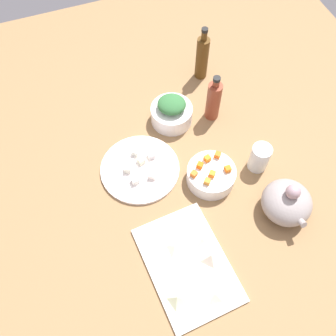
# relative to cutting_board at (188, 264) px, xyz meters

# --- Properties ---
(tabletop) EXTENTS (1.90, 1.90, 0.03)m
(tabletop) POSITION_rel_cutting_board_xyz_m (-0.30, 0.05, -0.02)
(tabletop) COLOR olive
(tabletop) RESTS_ON ground
(cutting_board) EXTENTS (0.34, 0.24, 0.01)m
(cutting_board) POSITION_rel_cutting_board_xyz_m (0.00, 0.00, 0.00)
(cutting_board) COLOR white
(cutting_board) RESTS_ON tabletop
(plate_tofu) EXTENTS (0.26, 0.26, 0.01)m
(plate_tofu) POSITION_rel_cutting_board_xyz_m (-0.35, -0.03, 0.00)
(plate_tofu) COLOR white
(plate_tofu) RESTS_ON tabletop
(bowl_greens) EXTENTS (0.15, 0.15, 0.06)m
(bowl_greens) POSITION_rel_cutting_board_xyz_m (-0.51, 0.14, 0.03)
(bowl_greens) COLOR white
(bowl_greens) RESTS_ON tabletop
(bowl_carrots) EXTENTS (0.16, 0.16, 0.06)m
(bowl_carrots) POSITION_rel_cutting_board_xyz_m (-0.24, 0.17, 0.02)
(bowl_carrots) COLOR white
(bowl_carrots) RESTS_ON tabletop
(teapot) EXTENTS (0.17, 0.15, 0.14)m
(teapot) POSITION_rel_cutting_board_xyz_m (-0.06, 0.34, 0.05)
(teapot) COLOR #9C908E
(teapot) RESTS_ON tabletop
(bottle_0) EXTENTS (0.05, 0.05, 0.22)m
(bottle_0) POSITION_rel_cutting_board_xyz_m (-0.67, 0.32, 0.09)
(bottle_0) COLOR #553613
(bottle_0) RESTS_ON tabletop
(bottle_1) EXTENTS (0.05, 0.05, 0.19)m
(bottle_1) POSITION_rel_cutting_board_xyz_m (-0.48, 0.28, 0.08)
(bottle_1) COLOR brown
(bottle_1) RESTS_ON tabletop
(drinking_glass_0) EXTENTS (0.06, 0.06, 0.10)m
(drinking_glass_0) POSITION_rel_cutting_board_xyz_m (-0.23, 0.34, 0.04)
(drinking_glass_0) COLOR white
(drinking_glass_0) RESTS_ON tabletop
(carrot_cube_0) EXTENTS (0.03, 0.03, 0.02)m
(carrot_cube_0) POSITION_rel_cutting_board_xyz_m (-0.26, 0.14, 0.06)
(carrot_cube_0) COLOR orange
(carrot_cube_0) RESTS_ON bowl_carrots
(carrot_cube_1) EXTENTS (0.02, 0.02, 0.02)m
(carrot_cube_1) POSITION_rel_cutting_board_xyz_m (-0.22, 0.22, 0.06)
(carrot_cube_1) COLOR orange
(carrot_cube_1) RESTS_ON bowl_carrots
(carrot_cube_2) EXTENTS (0.03, 0.03, 0.02)m
(carrot_cube_2) POSITION_rel_cutting_board_xyz_m (-0.28, 0.21, 0.06)
(carrot_cube_2) COLOR orange
(carrot_cube_2) RESTS_ON bowl_carrots
(carrot_cube_3) EXTENTS (0.02, 0.02, 0.02)m
(carrot_cube_3) POSITION_rel_cutting_board_xyz_m (-0.28, 0.18, 0.06)
(carrot_cube_3) COLOR orange
(carrot_cube_3) RESTS_ON bowl_carrots
(carrot_cube_4) EXTENTS (0.03, 0.03, 0.02)m
(carrot_cube_4) POSITION_rel_cutting_board_xyz_m (-0.22, 0.17, 0.06)
(carrot_cube_4) COLOR orange
(carrot_cube_4) RESTS_ON bowl_carrots
(carrot_cube_5) EXTENTS (0.03, 0.03, 0.02)m
(carrot_cube_5) POSITION_rel_cutting_board_xyz_m (-0.20, 0.14, 0.06)
(carrot_cube_5) COLOR orange
(carrot_cube_5) RESTS_ON bowl_carrots
(carrot_cube_6) EXTENTS (0.02, 0.02, 0.02)m
(carrot_cube_6) POSITION_rel_cutting_board_xyz_m (-0.24, 0.11, 0.06)
(carrot_cube_6) COLOR orange
(carrot_cube_6) RESTS_ON bowl_carrots
(chopped_greens_mound) EXTENTS (0.12, 0.12, 0.04)m
(chopped_greens_mound) POSITION_rel_cutting_board_xyz_m (-0.51, 0.14, 0.08)
(chopped_greens_mound) COLOR #336C38
(chopped_greens_mound) RESTS_ON bowl_greens
(tofu_cube_0) EXTENTS (0.03, 0.03, 0.02)m
(tofu_cube_0) POSITION_rel_cutting_board_xyz_m (-0.35, -0.07, 0.02)
(tofu_cube_0) COLOR silver
(tofu_cube_0) RESTS_ON plate_tofu
(tofu_cube_1) EXTENTS (0.03, 0.03, 0.02)m
(tofu_cube_1) POSITION_rel_cutting_board_xyz_m (-0.37, -0.02, 0.02)
(tofu_cube_1) COLOR white
(tofu_cube_1) RESTS_ON plate_tofu
(tofu_cube_2) EXTENTS (0.03, 0.03, 0.02)m
(tofu_cube_2) POSITION_rel_cutting_board_xyz_m (-0.30, -0.00, 0.02)
(tofu_cube_2) COLOR white
(tofu_cube_2) RESTS_ON plate_tofu
(tofu_cube_3) EXTENTS (0.03, 0.03, 0.02)m
(tofu_cube_3) POSITION_rel_cutting_board_xyz_m (-0.41, -0.02, 0.02)
(tofu_cube_3) COLOR silver
(tofu_cube_3) RESTS_ON plate_tofu
(tofu_cube_4) EXTENTS (0.02, 0.02, 0.02)m
(tofu_cube_4) POSITION_rel_cutting_board_xyz_m (-0.30, -0.06, 0.02)
(tofu_cube_4) COLOR white
(tofu_cube_4) RESTS_ON plate_tofu
(tofu_cube_5) EXTENTS (0.02, 0.02, 0.02)m
(tofu_cube_5) POSITION_rel_cutting_board_xyz_m (-0.38, 0.02, 0.02)
(tofu_cube_5) COLOR white
(tofu_cube_5) RESTS_ON plate_tofu
(dumpling_0) EXTENTS (0.05, 0.05, 0.03)m
(dumpling_0) POSITION_rel_cutting_board_xyz_m (0.01, 0.07, 0.02)
(dumpling_0) COLOR beige
(dumpling_0) RESTS_ON cutting_board
(dumpling_1) EXTENTS (0.06, 0.06, 0.02)m
(dumpling_1) POSITION_rel_cutting_board_xyz_m (-0.05, 0.06, 0.02)
(dumpling_1) COLOR beige
(dumpling_1) RESTS_ON cutting_board
(dumpling_2) EXTENTS (0.06, 0.06, 0.02)m
(dumpling_2) POSITION_rel_cutting_board_xyz_m (0.11, 0.04, 0.02)
(dumpling_2) COLOR beige
(dumpling_2) RESTS_ON cutting_board
(dumpling_3) EXTENTS (0.06, 0.06, 0.03)m
(dumpling_3) POSITION_rel_cutting_board_xyz_m (0.08, -0.06, 0.02)
(dumpling_3) COLOR beige
(dumpling_3) RESTS_ON cutting_board
(dumpling_4) EXTENTS (0.06, 0.06, 0.02)m
(dumpling_4) POSITION_rel_cutting_board_xyz_m (-0.06, -0.02, 0.02)
(dumpling_4) COLOR beige
(dumpling_4) RESTS_ON cutting_board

